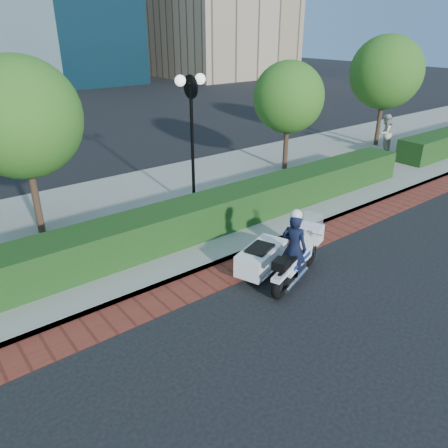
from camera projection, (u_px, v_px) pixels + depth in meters
ground at (286, 292)px, 10.13m from camera, size 120.00×120.00×0.00m
brick_strip at (244, 266)px, 11.20m from camera, size 60.00×1.00×0.01m
sidewalk at (156, 210)px, 14.39m from camera, size 60.00×8.00×0.15m
hedge_main at (197, 218)px, 12.43m from camera, size 18.00×1.20×1.00m
lamppost at (192, 123)px, 13.18m from camera, size 1.02×0.70×4.21m
tree_b at (20, 118)px, 11.38m from camera, size 3.20×3.20×4.89m
tree_c at (289, 98)px, 17.16m from camera, size 2.80×2.80×4.30m
tree_d at (386, 72)px, 20.58m from camera, size 3.40×3.40×5.16m
police_motorcycle at (281, 254)px, 10.40m from camera, size 2.44×1.79×1.94m
pedestrian at (385, 133)px, 20.40m from camera, size 0.90×0.72×1.76m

